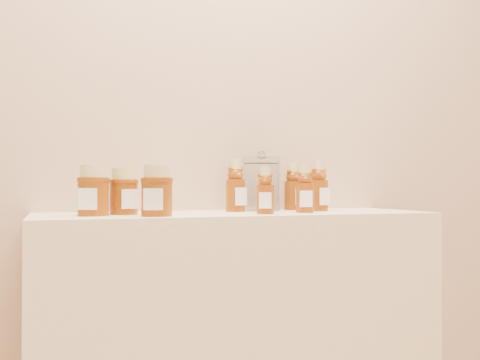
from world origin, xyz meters
name	(u,v)px	position (x,y,z in m)	size (l,w,h in m)	color
wall_back	(218,79)	(0.00, 1.75, 1.35)	(3.50, 0.02, 2.70)	tan
display_table	(237,360)	(0.00, 1.55, 0.45)	(1.20, 0.40, 0.90)	beige
bear_bottle_back_left	(235,182)	(0.02, 1.62, 1.00)	(0.07, 0.07, 0.19)	#692C08
bear_bottle_back_mid	(293,183)	(0.25, 1.68, 0.99)	(0.06, 0.06, 0.18)	#692C08
bear_bottle_back_right	(319,182)	(0.29, 1.57, 0.99)	(0.06, 0.06, 0.19)	#692C08
bear_bottle_front_left	(265,187)	(0.05, 1.45, 0.98)	(0.05, 0.05, 0.16)	#692C08
bear_bottle_front_right	(305,185)	(0.20, 1.49, 0.98)	(0.06, 0.06, 0.17)	#692C08
honey_jar_left	(93,191)	(-0.43, 1.51, 0.97)	(0.09, 0.09, 0.14)	#692C08
honey_jar_back	(124,191)	(-0.34, 1.56, 0.97)	(0.08, 0.08, 0.13)	#692C08
honey_jar_front	(157,191)	(-0.27, 1.43, 0.97)	(0.09, 0.09, 0.14)	#692C08
glass_canister	(262,182)	(0.12, 1.65, 1.00)	(0.13, 0.13, 0.19)	white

